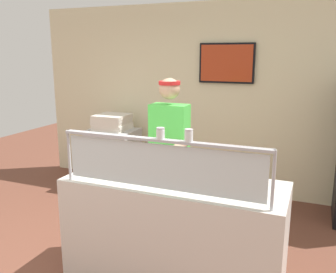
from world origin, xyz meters
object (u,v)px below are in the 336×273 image
object	(u,v)px
parmesan_shaker	(160,134)
pizza_box_stack	(112,122)
worker_figure	(170,152)
pizza_tray	(154,173)
pepper_flake_shaker	(189,136)
pizza_server	(153,171)

from	to	relation	value
parmesan_shaker	pizza_box_stack	size ratio (longest dim) A/B	0.17
worker_figure	pizza_box_stack	distance (m)	1.90
parmesan_shaker	pizza_tray	bearing A→B (deg)	121.32
pepper_flake_shaker	pizza_box_stack	world-z (taller)	pepper_flake_shaker
worker_figure	pizza_server	bearing A→B (deg)	-82.57
worker_figure	pizza_tray	bearing A→B (deg)	-81.89
pizza_tray	worker_figure	distance (m)	0.57
parmesan_shaker	worker_figure	distance (m)	1.06
pizza_box_stack	worker_figure	bearing A→B (deg)	-41.19
pizza_server	pizza_box_stack	bearing A→B (deg)	120.77
pizza_server	pizza_box_stack	xyz separation A→B (m)	(-1.51, 1.83, 0.01)
parmesan_shaker	pepper_flake_shaker	xyz separation A→B (m)	(0.22, -0.00, 0.00)
pizza_server	worker_figure	size ratio (longest dim) A/B	0.16
pepper_flake_shaker	pizza_server	bearing A→B (deg)	141.96
parmesan_shaker	pepper_flake_shaker	world-z (taller)	pepper_flake_shaker
pizza_server	pizza_tray	bearing A→B (deg)	69.48
pizza_tray	pepper_flake_shaker	size ratio (longest dim) A/B	5.44
pizza_server	pepper_flake_shaker	xyz separation A→B (m)	(0.45, -0.35, 0.43)
pizza_tray	worker_figure	bearing A→B (deg)	98.11
pizza_server	worker_figure	xyz separation A→B (m)	(-0.08, 0.58, 0.02)
parmesan_shaker	pizza_box_stack	bearing A→B (deg)	128.50
parmesan_shaker	pizza_box_stack	distance (m)	2.82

